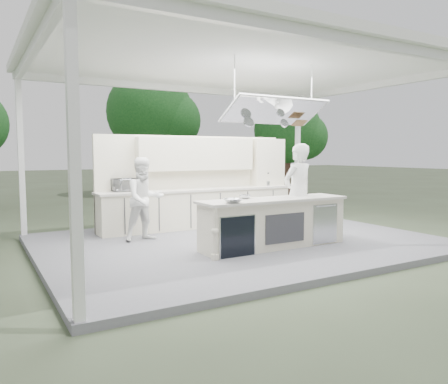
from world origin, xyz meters
TOP-DOWN VIEW (x-y plane):
  - ground at (0.00, 0.00)m, footprint 90.00×90.00m
  - stage_deck at (0.00, 0.00)m, footprint 8.00×6.00m
  - tent at (0.00, -0.01)m, footprint 8.20×6.20m
  - demo_island at (0.18, -0.91)m, footprint 3.10×0.79m
  - back_counter at (0.00, 1.90)m, footprint 5.08×0.72m
  - back_wall_unit at (0.44, 2.11)m, footprint 5.05×0.48m
  - tree_cluster at (-0.16, 9.77)m, footprint 19.55×9.40m
  - head_chef at (0.95, -0.70)m, footprint 0.80×0.58m
  - sous_chef at (-1.76, 0.97)m, footprint 0.90×0.74m
  - toaster_oven at (-1.86, 2.08)m, footprint 0.57×0.41m
  - bowl_large at (-0.89, -1.15)m, footprint 0.32×0.32m
  - bowl_small at (-0.31, -0.65)m, footprint 0.29×0.29m

SIDE VIEW (x-z plane):
  - ground at x=0.00m, z-range 0.00..0.00m
  - stage_deck at x=0.00m, z-range 0.00..0.12m
  - demo_island at x=0.18m, z-range 0.12..1.07m
  - back_counter at x=0.00m, z-range 0.12..1.07m
  - sous_chef at x=-1.76m, z-range 0.12..1.86m
  - bowl_small at x=-0.31m, z-range 1.07..1.14m
  - bowl_large at x=-0.89m, z-range 1.07..1.15m
  - head_chef at x=0.95m, z-range 0.12..2.14m
  - toaster_oven at x=-1.86m, z-range 1.07..1.37m
  - back_wall_unit at x=0.44m, z-range 0.45..2.70m
  - tree_cluster at x=-0.16m, z-range 0.36..6.21m
  - tent at x=0.00m, z-range 1.78..5.64m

